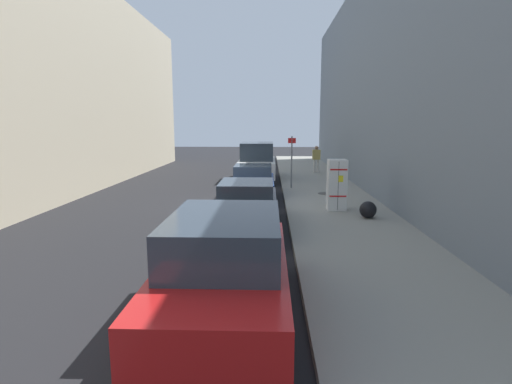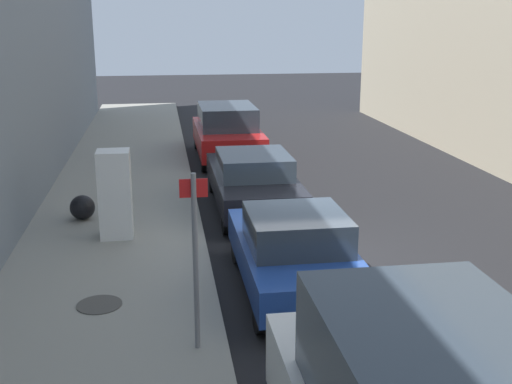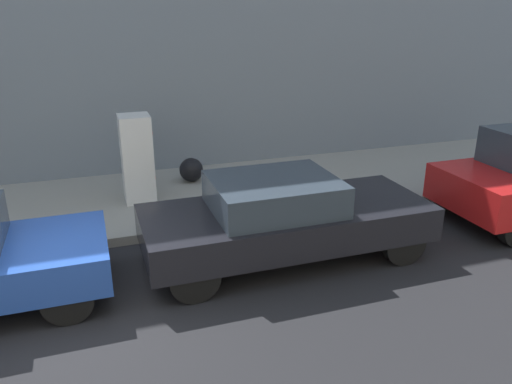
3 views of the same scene
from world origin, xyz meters
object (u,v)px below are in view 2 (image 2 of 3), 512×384
Objects in this scene: discarded_refrigerator at (115,194)px; parked_hatchback_blue at (294,251)px; street_sign_post at (195,252)px; parked_suv_red at (227,132)px; parked_sedan_dark at (253,180)px; trash_bag at (82,207)px.

discarded_refrigerator reaches higher than parked_hatchback_blue.
street_sign_post is 2.73m from parked_hatchback_blue.
discarded_refrigerator reaches higher than parked_suv_red.
discarded_refrigerator is 0.45× the size of parked_hatchback_blue.
street_sign_post is at bearing -131.57° from parked_hatchback_blue.
trash_bag is at bearing -169.47° from parked_sedan_dark.
parked_hatchback_blue is at bearing -90.00° from parked_suv_red.
discarded_refrigerator is 0.38× the size of parked_sedan_dark.
trash_bag is at bearing 133.64° from parked_hatchback_blue.
discarded_refrigerator is at bearing 105.64° from street_sign_post.
parked_sedan_dark is at bearing 32.83° from discarded_refrigerator.
parked_sedan_dark is at bearing 90.00° from parked_hatchback_blue.
parked_sedan_dark is 5.76m from parked_suv_red.
discarded_refrigerator is 4.17m from parked_hatchback_blue.
parked_suv_red reaches higher than parked_hatchback_blue.
discarded_refrigerator reaches higher than trash_bag.
street_sign_post is 4.45× the size of trash_bag.
parked_hatchback_blue is 0.85× the size of parked_sedan_dark.
street_sign_post is 0.61× the size of parked_hatchback_blue.
parked_suv_red is (0.00, 5.76, 0.15)m from parked_sedan_dark.
parked_hatchback_blue is (3.88, -4.07, 0.29)m from trash_bag.
street_sign_post is at bearing -104.40° from parked_sedan_dark.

